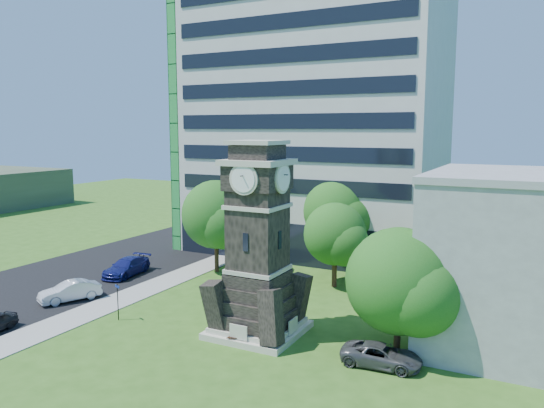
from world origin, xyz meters
The scene contains 14 objects.
ground centered at (0.00, 0.00, 0.00)m, with size 160.00×160.00×0.00m, color #315A19.
sidewalk centered at (-9.50, 5.00, 0.03)m, with size 3.00×70.00×0.06m, color gray.
street centered at (-18.00, 5.00, 0.01)m, with size 14.00×80.00×0.02m, color black.
clock_tower centered at (3.00, 2.00, 5.28)m, with size 5.40×5.40×12.22m.
office_tall centered at (-3.20, 25.84, 14.22)m, with size 26.20×15.11×28.60m.
car_street_mid centered at (-12.75, 1.06, 0.73)m, with size 1.56×4.46×1.47m, color #B6B8BF.
car_street_north centered at (-13.87, 8.38, 0.76)m, with size 2.13×5.25×1.52m, color navy.
car_east_lot centered at (11.30, 0.92, 0.61)m, with size 2.03×4.40×1.22m, color #4A4A4F.
park_bench centered at (3.27, -0.02, 0.56)m, with size 2.06×0.55×1.06m.
street_sign centered at (-6.57, -0.36, 1.57)m, with size 0.60×0.06×2.51m.
tree_nw centered at (-7.39, 13.19, 5.07)m, with size 6.81×6.19×8.38m.
tree_nc centered at (1.73, 19.83, 5.13)m, with size 7.02×6.38×8.53m.
tree_ne centered at (3.81, 13.66, 4.25)m, with size 5.64×5.12×7.00m.
tree_east centered at (11.74, 2.91, 4.18)m, with size 6.72×6.11×7.41m.
Camera 1 is at (18.62, -26.31, 12.90)m, focal length 35.00 mm.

